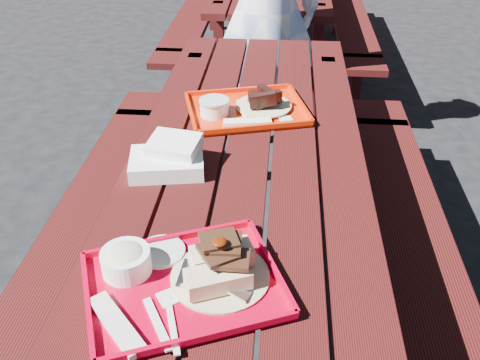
{
  "coord_description": "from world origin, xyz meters",
  "views": [
    {
      "loc": [
        0.1,
        -1.34,
        1.61
      ],
      "look_at": [
        0.0,
        -0.15,
        0.82
      ],
      "focal_mm": 40.0,
      "sensor_mm": 36.0,
      "label": 1
    }
  ],
  "objects_px": {
    "near_tray": "(181,273)",
    "far_tray": "(245,108)",
    "picnic_table_near": "(244,222)",
    "person": "(266,9)"
  },
  "relations": [
    {
      "from": "near_tray",
      "to": "far_tray",
      "type": "distance_m",
      "value": 0.87
    },
    {
      "from": "picnic_table_near",
      "to": "person",
      "type": "relative_size",
      "value": 1.47
    },
    {
      "from": "near_tray",
      "to": "far_tray",
      "type": "xyz_separation_m",
      "value": [
        0.08,
        0.87,
        -0.01
      ]
    },
    {
      "from": "far_tray",
      "to": "near_tray",
      "type": "bearing_deg",
      "value": -94.98
    },
    {
      "from": "near_tray",
      "to": "picnic_table_near",
      "type": "bearing_deg",
      "value": 77.66
    },
    {
      "from": "picnic_table_near",
      "to": "far_tray",
      "type": "bearing_deg",
      "value": 94.19
    },
    {
      "from": "picnic_table_near",
      "to": "near_tray",
      "type": "relative_size",
      "value": 4.66
    },
    {
      "from": "picnic_table_near",
      "to": "person",
      "type": "bearing_deg",
      "value": 90.16
    },
    {
      "from": "near_tray",
      "to": "far_tray",
      "type": "bearing_deg",
      "value": 85.02
    },
    {
      "from": "near_tray",
      "to": "person",
      "type": "relative_size",
      "value": 0.32
    }
  ]
}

